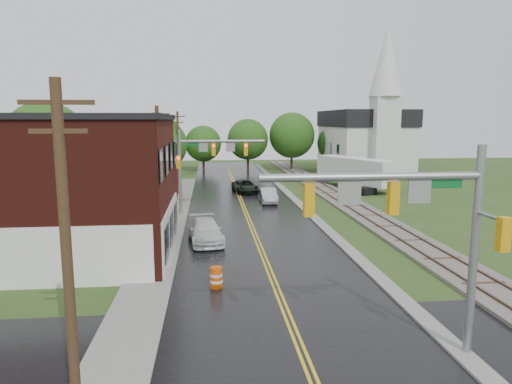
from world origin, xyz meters
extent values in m
cube|color=black|center=(0.00, 30.00, 0.00)|extent=(10.00, 90.00, 0.02)
cube|color=black|center=(0.00, 2.00, 0.00)|extent=(60.00, 9.00, 0.02)
cube|color=gray|center=(5.40, 35.00, 0.00)|extent=(0.80, 70.00, 0.12)
cube|color=gray|center=(-6.20, 25.00, 0.00)|extent=(2.40, 50.00, 0.12)
cube|color=#47160F|center=(-12.50, 15.00, 4.00)|extent=(14.00, 10.00, 8.00)
cube|color=silver|center=(-5.45, 15.00, 1.50)|extent=(0.10, 9.50, 3.00)
cube|color=black|center=(-12.50, 15.00, 8.15)|extent=(14.30, 10.30, 0.30)
cube|color=tan|center=(-11.00, 26.00, 3.20)|extent=(8.00, 7.00, 6.40)
cube|color=#3F0F0C|center=(-10.00, 35.00, 2.20)|extent=(7.00, 6.00, 4.40)
cube|color=silver|center=(20.00, 55.00, 3.50)|extent=(10.00, 16.00, 7.00)
cube|color=black|center=(20.00, 55.00, 8.20)|extent=(10.40, 16.40, 2.40)
cube|color=silver|center=(20.00, 47.00, 5.50)|extent=(3.20, 3.20, 11.00)
cone|color=silver|center=(20.00, 47.00, 15.50)|extent=(4.40, 4.40, 9.00)
cube|color=#59544C|center=(10.00, 35.00, 0.10)|extent=(3.20, 80.00, 0.20)
cube|color=#4C3828|center=(9.28, 35.00, 0.24)|extent=(0.10, 80.00, 0.12)
cube|color=#4C3828|center=(10.72, 35.00, 0.24)|extent=(0.10, 80.00, 0.12)
cylinder|color=gray|center=(5.60, 2.00, 3.60)|extent=(0.28, 0.28, 7.20)
cylinder|color=gray|center=(2.00, 2.00, 6.20)|extent=(7.20, 0.26, 0.26)
cube|color=orange|center=(2.72, 2.00, 5.50)|extent=(0.32, 0.30, 1.05)
cube|color=orange|center=(-0.02, 2.00, 5.50)|extent=(0.32, 0.30, 1.05)
cube|color=gray|center=(3.58, 2.00, 5.70)|extent=(0.75, 0.06, 0.75)
cube|color=gray|center=(1.28, 2.00, 5.70)|extent=(0.75, 0.06, 0.75)
cube|color=#0C5926|center=(4.30, 2.00, 5.95)|extent=(1.40, 0.04, 0.30)
cylinder|color=gray|center=(-5.60, 27.00, 3.60)|extent=(0.28, 0.28, 7.20)
cylinder|color=gray|center=(-2.00, 27.00, 6.20)|extent=(7.20, 0.26, 0.26)
cube|color=orange|center=(-2.72, 27.00, 5.50)|extent=(0.32, 0.30, 1.05)
cube|color=orange|center=(0.02, 27.00, 5.50)|extent=(0.32, 0.30, 1.05)
cube|color=gray|center=(-3.58, 27.00, 5.70)|extent=(0.75, 0.06, 0.75)
cube|color=gray|center=(-1.28, 27.00, 5.70)|extent=(0.75, 0.06, 0.75)
cube|color=#0C5926|center=(-4.30, 27.00, 5.95)|extent=(1.40, 0.04, 0.30)
sphere|color=#FF0C0C|center=(-2.72, 26.82, 5.83)|extent=(0.20, 0.20, 0.20)
cylinder|color=#382616|center=(-6.80, 0.00, 4.50)|extent=(0.28, 0.28, 9.00)
cube|color=#382616|center=(-6.80, 0.00, 8.40)|extent=(1.80, 0.12, 0.12)
cube|color=#382616|center=(-6.80, 0.00, 7.70)|extent=(1.40, 0.12, 0.12)
cylinder|color=#382616|center=(-6.80, 22.00, 4.50)|extent=(0.28, 0.28, 9.00)
cube|color=#382616|center=(-6.80, 22.00, 8.40)|extent=(1.80, 0.12, 0.12)
cube|color=#382616|center=(-6.80, 22.00, 7.70)|extent=(1.40, 0.12, 0.12)
cylinder|color=#382616|center=(-6.80, 44.00, 4.50)|extent=(0.28, 0.28, 9.00)
cube|color=#382616|center=(-6.80, 44.00, 8.40)|extent=(1.80, 0.12, 0.12)
cube|color=#382616|center=(-6.80, 44.00, 7.70)|extent=(1.40, 0.12, 0.12)
cylinder|color=black|center=(-18.00, 32.00, 1.71)|extent=(0.36, 0.36, 3.42)
sphere|color=#234D16|center=(-18.00, 32.00, 5.89)|extent=(7.60, 7.60, 7.60)
sphere|color=#234D16|center=(-17.40, 31.60, 5.23)|extent=(5.32, 5.32, 5.32)
cylinder|color=black|center=(-14.00, 40.00, 1.35)|extent=(0.36, 0.36, 2.70)
sphere|color=#234D16|center=(-14.00, 40.00, 4.65)|extent=(6.00, 6.00, 6.00)
sphere|color=#234D16|center=(-13.40, 39.60, 4.12)|extent=(4.20, 4.20, 4.20)
cylinder|color=black|center=(-9.00, 46.00, 1.44)|extent=(0.36, 0.36, 2.88)
sphere|color=#234D16|center=(-9.00, 46.00, 4.96)|extent=(6.40, 6.40, 6.40)
sphere|color=#234D16|center=(-8.40, 45.60, 4.40)|extent=(4.48, 4.48, 4.48)
imported|color=black|center=(0.80, 38.03, 0.69)|extent=(2.95, 5.24, 1.38)
imported|color=#ACACB1|center=(2.55, 31.57, 0.71)|extent=(1.56, 4.30, 1.41)
imported|color=silver|center=(-3.43, 17.62, 0.74)|extent=(2.68, 5.30, 1.48)
cube|color=black|center=(13.77, 35.30, 0.40)|extent=(2.16, 1.83, 0.80)
cylinder|color=gray|center=(13.77, 42.35, 0.40)|extent=(0.16, 0.16, 0.80)
cube|color=silver|center=(13.77, 39.53, 2.21)|extent=(6.70, 11.34, 2.82)
cylinder|color=#CF4C09|center=(-2.85, 9.13, 0.52)|extent=(0.76, 0.76, 1.05)
camera|label=1|loc=(-3.10, -11.80, 7.97)|focal=32.00mm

